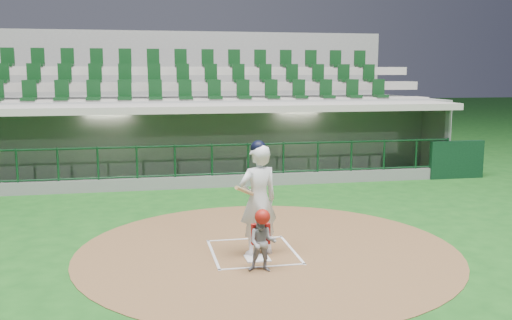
{
  "coord_description": "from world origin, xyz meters",
  "views": [
    {
      "loc": [
        -1.97,
        -10.38,
        3.33
      ],
      "look_at": [
        0.64,
        2.6,
        1.3
      ],
      "focal_mm": 40.0,
      "sensor_mm": 36.0,
      "label": 1
    }
  ],
  "objects": [
    {
      "name": "dugout_structure",
      "position": [
        -0.0,
        7.82,
        0.95
      ],
      "size": [
        16.4,
        3.7,
        3.0
      ],
      "color": "slate",
      "rests_on": "ground"
    },
    {
      "name": "dirt_circle",
      "position": [
        0.3,
        -0.2,
        0.01
      ],
      "size": [
        7.2,
        7.2,
        0.01
      ],
      "primitive_type": "cylinder",
      "color": "brown",
      "rests_on": "ground"
    },
    {
      "name": "seating_deck",
      "position": [
        0.0,
        10.91,
        1.42
      ],
      "size": [
        17.0,
        6.72,
        5.15
      ],
      "color": "gray",
      "rests_on": "ground"
    },
    {
      "name": "home_plate",
      "position": [
        0.0,
        -0.7,
        0.02
      ],
      "size": [
        0.43,
        0.43,
        0.02
      ],
      "primitive_type": "cube",
      "color": "silver",
      "rests_on": "dirt_circle"
    },
    {
      "name": "batter",
      "position": [
        0.07,
        -0.45,
        1.06
      ],
      "size": [
        0.96,
        0.98,
        2.12
      ],
      "color": "white",
      "rests_on": "dirt_circle"
    },
    {
      "name": "ground",
      "position": [
        0.0,
        0.0,
        0.0
      ],
      "size": [
        120.0,
        120.0,
        0.0
      ],
      "primitive_type": "plane",
      "color": "#154A16",
      "rests_on": "ground"
    },
    {
      "name": "batter_box_chalk",
      "position": [
        0.0,
        -0.3,
        0.02
      ],
      "size": [
        1.55,
        1.8,
        0.01
      ],
      "color": "silver",
      "rests_on": "ground"
    },
    {
      "name": "catcher",
      "position": [
        -0.04,
        -1.34,
        0.55
      ],
      "size": [
        0.56,
        0.49,
        1.07
      ],
      "color": "gray",
      "rests_on": "dirt_circle"
    }
  ]
}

